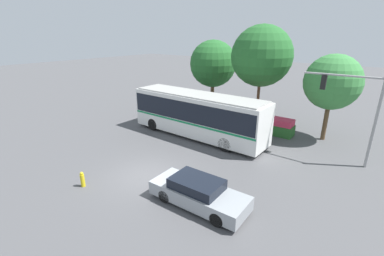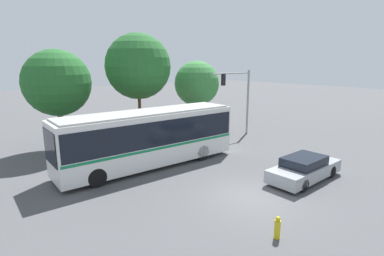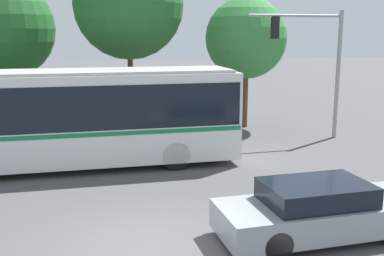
# 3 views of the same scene
# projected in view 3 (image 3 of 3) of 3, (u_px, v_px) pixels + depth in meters

# --- Properties ---
(ground_plane) EXTENTS (140.00, 140.00, 0.00)m
(ground_plane) POSITION_uv_depth(u_px,v_px,m) (147.00, 248.00, 10.12)
(ground_plane) COLOR #4C4C4F
(city_bus) EXTENTS (11.24, 2.81, 3.41)m
(city_bus) POSITION_uv_depth(u_px,v_px,m) (78.00, 113.00, 15.93)
(city_bus) COLOR silver
(city_bus) RESTS_ON ground
(sedan_foreground) EXTENTS (4.81, 1.90, 1.32)m
(sedan_foreground) POSITION_uv_depth(u_px,v_px,m) (319.00, 211.00, 10.59)
(sedan_foreground) COLOR gray
(sedan_foreground) RESTS_ON ground
(traffic_light_pole) EXTENTS (4.37, 0.24, 5.62)m
(traffic_light_pole) POSITION_uv_depth(u_px,v_px,m) (317.00, 55.00, 19.86)
(traffic_light_pole) COLOR gray
(traffic_light_pole) RESTS_ON ground
(flowering_hedge) EXTENTS (7.41, 1.24, 1.34)m
(flowering_hedge) POSITION_uv_depth(u_px,v_px,m) (135.00, 123.00, 20.75)
(flowering_hedge) COLOR #286028
(flowering_hedge) RESTS_ON ground
(street_tree_left) EXTENTS (4.64, 4.64, 7.17)m
(street_tree_left) POSITION_uv_depth(u_px,v_px,m) (4.00, 29.00, 21.21)
(street_tree_left) COLOR brown
(street_tree_left) RESTS_ON ground
(street_tree_centre) EXTENTS (5.04, 5.04, 8.47)m
(street_tree_centre) POSITION_uv_depth(u_px,v_px,m) (129.00, 4.00, 21.00)
(street_tree_centre) COLOR brown
(street_tree_centre) RESTS_ON ground
(street_tree_right) EXTENTS (3.97, 3.97, 6.41)m
(street_tree_right) POSITION_uv_depth(u_px,v_px,m) (246.00, 38.00, 22.36)
(street_tree_right) COLOR brown
(street_tree_right) RESTS_ON ground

